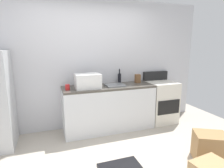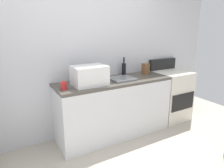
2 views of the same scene
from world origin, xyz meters
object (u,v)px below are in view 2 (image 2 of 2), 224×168
object	(u,v)px
coffee_mug	(64,86)
knife_block	(146,69)
wine_bottle	(124,69)
microwave	(89,76)
stove_oven	(170,94)

from	to	relation	value
coffee_mug	knife_block	world-z (taller)	knife_block
wine_bottle	knife_block	world-z (taller)	wine_bottle
microwave	coffee_mug	size ratio (longest dim) A/B	4.60
stove_oven	wine_bottle	distance (m)	1.08
stove_oven	microwave	xyz separation A→B (m)	(-1.65, -0.07, 0.57)
microwave	wine_bottle	xyz separation A→B (m)	(0.74, 0.27, -0.03)
wine_bottle	knife_block	size ratio (longest dim) A/B	1.67
wine_bottle	coffee_mug	size ratio (longest dim) A/B	3.00
coffee_mug	knife_block	xyz separation A→B (m)	(1.49, 0.19, 0.04)
stove_oven	knife_block	distance (m)	0.75
wine_bottle	knife_block	distance (m)	0.39
stove_oven	coffee_mug	world-z (taller)	stove_oven
wine_bottle	knife_block	bearing A→B (deg)	-14.95
stove_oven	knife_block	xyz separation A→B (m)	(-0.53, 0.10, 0.52)
wine_bottle	knife_block	xyz separation A→B (m)	(0.38, -0.10, -0.02)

